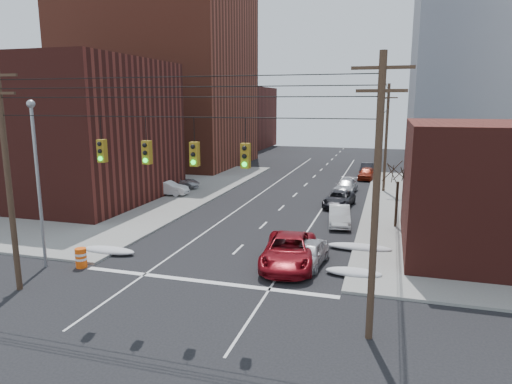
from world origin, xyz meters
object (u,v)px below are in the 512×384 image
Objects in this scene: parked_car_c at (339,199)px; lot_car_d at (149,178)px; parked_car_b at (339,216)px; lot_car_b at (178,182)px; parked_car_d at (346,186)px; lot_car_a at (166,188)px; parked_car_a at (309,253)px; parked_car_f at (367,168)px; lot_car_c at (54,200)px; red_pickup at (289,251)px; parked_car_e at (367,173)px; construction_barrel at (81,258)px.

lot_car_d is (-21.78, 4.99, 0.12)m from parked_car_c.
lot_car_b is at bearing 144.49° from parked_car_b.
parked_car_d is 1.09× the size of lot_car_a.
parked_car_c is at bearing -92.42° from lot_car_d.
parked_car_b reaches higher than lot_car_d.
parked_car_a is 35.67m from parked_car_f.
lot_car_a is at bearing 153.59° from parked_car_b.
lot_car_a is 10.27m from lot_car_c.
parked_car_b reaches higher than parked_car_f.
parked_car_a is at bearing 10.42° from red_pickup.
lot_car_a is (-17.58, 5.98, 0.14)m from parked_car_b.
parked_car_b is at bearing -85.90° from lot_car_c.
lot_car_d reaches higher than parked_car_f.
parked_car_d is 18.19m from lot_car_a.
parked_car_c is at bearing -91.99° from parked_car_f.
parked_car_d is 27.84m from lot_car_c.
parked_car_a is 25.09m from lot_car_c.
lot_car_a reaches higher than parked_car_a.
parked_car_c is 20.20m from parked_car_f.
lot_car_c is (-23.88, -7.78, 0.11)m from parked_car_c.
lot_car_d reaches higher than parked_car_a.
parked_car_e is at bearing -55.19° from lot_car_d.
lot_car_d is at bearing -144.85° from parked_car_f.
parked_car_c is (-0.71, 6.25, -0.05)m from parked_car_b.
parked_car_c is at bearing -93.71° from lot_car_a.
lot_car_c is at bearing 154.03° from red_pickup.
parked_car_c reaches higher than construction_barrel.
parked_car_f is at bearing -46.41° from lot_car_a.
lot_car_d is at bearing 172.82° from parked_car_c.
parked_car_e is 1.00× the size of lot_car_a.
parked_car_f reaches higher than construction_barrel.
parked_car_e is 0.94× the size of lot_car_b.
parked_car_e is 0.99× the size of lot_car_c.
lot_car_a is (-16.87, -6.81, 0.18)m from parked_car_d.
parked_car_d is (0.00, 6.54, 0.01)m from parked_car_c.
parked_car_b reaches higher than lot_car_c.
construction_barrel is (5.07, -22.78, -0.22)m from lot_car_b.
lot_car_d is (-21.78, -1.55, 0.11)m from parked_car_d.
parked_car_c is 1.12× the size of parked_car_e.
lot_car_c is 16.45m from construction_barrel.
lot_car_c is 12.94m from lot_car_d.
parked_car_a is at bearing 17.92° from construction_barrel.
red_pickup reaches higher than parked_car_a.
lot_car_b is at bearing 123.84° from red_pickup.
lot_car_a is at bearing -129.85° from parked_car_f.
lot_car_d is 3.40× the size of construction_barrel.
red_pickup is 1.31× the size of parked_car_d.
parked_car_b is 6.29m from parked_car_c.
parked_car_e reaches higher than parked_car_b.
parked_car_f is at bearing 91.80° from parked_car_c.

